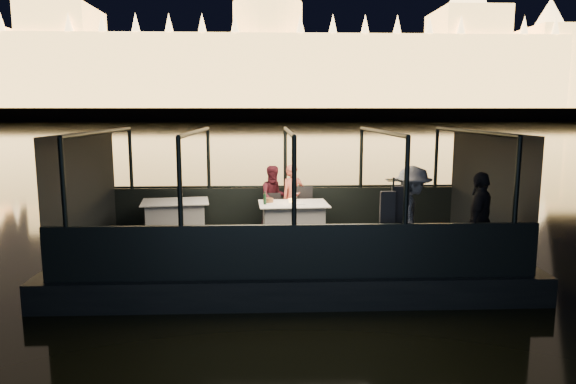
{
  "coord_description": "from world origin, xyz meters",
  "views": [
    {
      "loc": [
        -0.42,
        -10.02,
        3.21
      ],
      "look_at": [
        0.0,
        0.4,
        1.55
      ],
      "focal_mm": 32.0,
      "sensor_mm": 36.0,
      "label": 1
    }
  ],
  "objects_px": {
    "person_woman_coral": "(293,198)",
    "wine_bottle": "(265,197)",
    "dining_table_aft": "(176,218)",
    "dining_table_central": "(293,221)",
    "passenger_dark": "(479,221)",
    "chair_port_right": "(303,213)",
    "coat_stand": "(392,219)",
    "chair_port_left": "(272,213)",
    "passenger_stripe": "(412,218)",
    "person_man_maroon": "(274,198)"
  },
  "relations": [
    {
      "from": "wine_bottle",
      "to": "passenger_dark",
      "type": "bearing_deg",
      "value": -30.54
    },
    {
      "from": "dining_table_central",
      "to": "wine_bottle",
      "type": "bearing_deg",
      "value": -171.23
    },
    {
      "from": "dining_table_central",
      "to": "chair_port_right",
      "type": "distance_m",
      "value": 0.6
    },
    {
      "from": "dining_table_aft",
      "to": "chair_port_left",
      "type": "xyz_separation_m",
      "value": [
        2.11,
        0.15,
        0.06
      ]
    },
    {
      "from": "dining_table_central",
      "to": "person_woman_coral",
      "type": "bearing_deg",
      "value": 87.5
    },
    {
      "from": "person_man_maroon",
      "to": "passenger_dark",
      "type": "bearing_deg",
      "value": -57.03
    },
    {
      "from": "chair_port_left",
      "to": "coat_stand",
      "type": "xyz_separation_m",
      "value": [
        2.01,
        -2.83,
        0.45
      ]
    },
    {
      "from": "chair_port_left",
      "to": "wine_bottle",
      "type": "xyz_separation_m",
      "value": [
        -0.15,
        -0.66,
        0.47
      ]
    },
    {
      "from": "dining_table_central",
      "to": "passenger_dark",
      "type": "bearing_deg",
      "value": -36.33
    },
    {
      "from": "coat_stand",
      "to": "passenger_stripe",
      "type": "relative_size",
      "value": 0.91
    },
    {
      "from": "chair_port_right",
      "to": "person_man_maroon",
      "type": "distance_m",
      "value": 0.76
    },
    {
      "from": "dining_table_aft",
      "to": "wine_bottle",
      "type": "distance_m",
      "value": 2.1
    },
    {
      "from": "wine_bottle",
      "to": "passenger_stripe",
      "type": "bearing_deg",
      "value": -37.1
    },
    {
      "from": "passenger_dark",
      "to": "person_woman_coral",
      "type": "bearing_deg",
      "value": -99.59
    },
    {
      "from": "chair_port_left",
      "to": "wine_bottle",
      "type": "height_order",
      "value": "wine_bottle"
    },
    {
      "from": "passenger_dark",
      "to": "wine_bottle",
      "type": "xyz_separation_m",
      "value": [
        -3.67,
        2.17,
        0.06
      ]
    },
    {
      "from": "passenger_stripe",
      "to": "person_man_maroon",
      "type": "bearing_deg",
      "value": 52.43
    },
    {
      "from": "chair_port_left",
      "to": "passenger_stripe",
      "type": "xyz_separation_m",
      "value": [
        2.41,
        -2.6,
        0.4
      ]
    },
    {
      "from": "coat_stand",
      "to": "passenger_stripe",
      "type": "distance_m",
      "value": 0.46
    },
    {
      "from": "person_woman_coral",
      "to": "person_man_maroon",
      "type": "distance_m",
      "value": 0.43
    },
    {
      "from": "chair_port_left",
      "to": "person_woman_coral",
      "type": "height_order",
      "value": "person_woman_coral"
    },
    {
      "from": "person_woman_coral",
      "to": "passenger_dark",
      "type": "height_order",
      "value": "passenger_dark"
    },
    {
      "from": "dining_table_central",
      "to": "passenger_dark",
      "type": "xyz_separation_m",
      "value": [
        3.07,
        -2.26,
        0.47
      ]
    },
    {
      "from": "person_man_maroon",
      "to": "coat_stand",
      "type": "bearing_deg",
      "value": -72.97
    },
    {
      "from": "person_man_maroon",
      "to": "dining_table_central",
      "type": "bearing_deg",
      "value": -80.2
    },
    {
      "from": "dining_table_aft",
      "to": "chair_port_left",
      "type": "distance_m",
      "value": 2.12
    },
    {
      "from": "chair_port_left",
      "to": "passenger_dark",
      "type": "bearing_deg",
      "value": -44.87
    },
    {
      "from": "dining_table_central",
      "to": "wine_bottle",
      "type": "xyz_separation_m",
      "value": [
        -0.6,
        -0.09,
        0.53
      ]
    },
    {
      "from": "dining_table_aft",
      "to": "chair_port_right",
      "type": "bearing_deg",
      "value": 2.6
    },
    {
      "from": "dining_table_central",
      "to": "wine_bottle",
      "type": "height_order",
      "value": "wine_bottle"
    },
    {
      "from": "dining_table_aft",
      "to": "passenger_dark",
      "type": "height_order",
      "value": "passenger_dark"
    },
    {
      "from": "chair_port_right",
      "to": "person_man_maroon",
      "type": "xyz_separation_m",
      "value": [
        -0.64,
        0.29,
        0.3
      ]
    },
    {
      "from": "chair_port_left",
      "to": "passenger_stripe",
      "type": "bearing_deg",
      "value": -53.25
    },
    {
      "from": "passenger_dark",
      "to": "passenger_stripe",
      "type": "bearing_deg",
      "value": -65.78
    },
    {
      "from": "person_woman_coral",
      "to": "wine_bottle",
      "type": "bearing_deg",
      "value": -149.67
    },
    {
      "from": "chair_port_right",
      "to": "person_woman_coral",
      "type": "height_order",
      "value": "person_woman_coral"
    },
    {
      "from": "passenger_dark",
      "to": "wine_bottle",
      "type": "relative_size",
      "value": 6.1
    },
    {
      "from": "person_man_maroon",
      "to": "passenger_stripe",
      "type": "distance_m",
      "value": 3.71
    },
    {
      "from": "dining_table_central",
      "to": "person_woman_coral",
      "type": "relative_size",
      "value": 0.97
    },
    {
      "from": "coat_stand",
      "to": "passenger_stripe",
      "type": "xyz_separation_m",
      "value": [
        0.4,
        0.23,
        -0.05
      ]
    },
    {
      "from": "person_woman_coral",
      "to": "passenger_stripe",
      "type": "distance_m",
      "value": 3.44
    },
    {
      "from": "chair_port_right",
      "to": "coat_stand",
      "type": "distance_m",
      "value": 3.14
    },
    {
      "from": "dining_table_aft",
      "to": "coat_stand",
      "type": "height_order",
      "value": "coat_stand"
    },
    {
      "from": "chair_port_left",
      "to": "passenger_dark",
      "type": "height_order",
      "value": "passenger_dark"
    },
    {
      "from": "passenger_stripe",
      "to": "wine_bottle",
      "type": "relative_size",
      "value": 6.37
    },
    {
      "from": "person_man_maroon",
      "to": "passenger_stripe",
      "type": "bearing_deg",
      "value": -65.85
    },
    {
      "from": "chair_port_left",
      "to": "dining_table_central",
      "type": "bearing_deg",
      "value": -57.88
    },
    {
      "from": "chair_port_right",
      "to": "person_man_maroon",
      "type": "relative_size",
      "value": 0.68
    },
    {
      "from": "chair_port_right",
      "to": "passenger_stripe",
      "type": "xyz_separation_m",
      "value": [
        1.72,
        -2.58,
        0.4
      ]
    },
    {
      "from": "person_woman_coral",
      "to": "passenger_stripe",
      "type": "relative_size",
      "value": 0.84
    }
  ]
}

